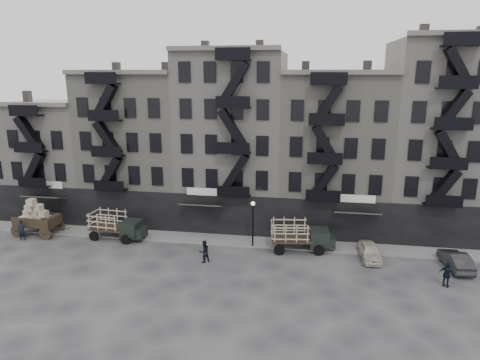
% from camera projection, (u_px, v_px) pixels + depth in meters
% --- Properties ---
extents(ground, '(140.00, 140.00, 0.00)m').
position_uv_depth(ground, '(213.00, 257.00, 36.17)').
color(ground, '#38383A').
rests_on(ground, ground).
extents(sidewalk, '(55.00, 2.50, 0.15)m').
position_uv_depth(sidewalk, '(222.00, 240.00, 39.74)').
color(sidewalk, slate).
rests_on(sidewalk, ground).
extents(building_west, '(10.00, 11.35, 13.20)m').
position_uv_depth(building_west, '(56.00, 158.00, 47.22)').
color(building_west, '#99948D').
rests_on(building_west, ground).
extents(building_midwest, '(10.00, 11.35, 16.20)m').
position_uv_depth(building_midwest, '(141.00, 147.00, 45.28)').
color(building_midwest, gray).
rests_on(building_midwest, ground).
extents(building_center, '(10.00, 11.35, 18.20)m').
position_uv_depth(building_center, '(234.00, 140.00, 43.46)').
color(building_center, '#99948D').
rests_on(building_center, ground).
extents(building_mideast, '(10.00, 11.35, 16.20)m').
position_uv_depth(building_mideast, '(333.00, 152.00, 42.14)').
color(building_mideast, gray).
rests_on(building_mideast, ground).
extents(building_east, '(10.00, 11.35, 19.20)m').
position_uv_depth(building_east, '(442.00, 140.00, 40.19)').
color(building_east, '#99948D').
rests_on(building_east, ground).
extents(lamp_post, '(0.36, 0.36, 4.28)m').
position_uv_depth(lamp_post, '(253.00, 218.00, 37.50)').
color(lamp_post, black).
rests_on(lamp_post, ground).
extents(wagon, '(4.35, 2.51, 3.58)m').
position_uv_depth(wagon, '(35.00, 214.00, 40.73)').
color(wagon, black).
rests_on(wagon, ground).
extents(stake_truck_west, '(5.37, 2.55, 2.62)m').
position_uv_depth(stake_truck_west, '(116.00, 224.00, 39.82)').
color(stake_truck_west, black).
rests_on(stake_truck_west, ground).
extents(stake_truck_east, '(5.65, 2.85, 2.73)m').
position_uv_depth(stake_truck_east, '(301.00, 234.00, 37.16)').
color(stake_truck_east, black).
rests_on(stake_truck_east, ground).
extents(car_east, '(1.84, 4.00, 1.33)m').
position_uv_depth(car_east, '(370.00, 251.00, 35.68)').
color(car_east, beige).
rests_on(car_east, ground).
extents(car_far, '(1.83, 4.39, 1.41)m').
position_uv_depth(car_far, '(456.00, 260.00, 33.95)').
color(car_far, black).
rests_on(car_far, ground).
extents(pedestrian_west, '(0.84, 0.69, 1.97)m').
position_uv_depth(pedestrian_west, '(22.00, 230.00, 39.58)').
color(pedestrian_west, black).
rests_on(pedestrian_west, ground).
extents(pedestrian_mid, '(1.16, 1.15, 1.90)m').
position_uv_depth(pedestrian_mid, '(204.00, 251.00, 35.00)').
color(pedestrian_mid, black).
rests_on(pedestrian_mid, ground).
extents(policeman, '(1.18, 1.05, 1.92)m').
position_uv_depth(policeman, '(447.00, 275.00, 30.97)').
color(policeman, black).
rests_on(policeman, ground).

